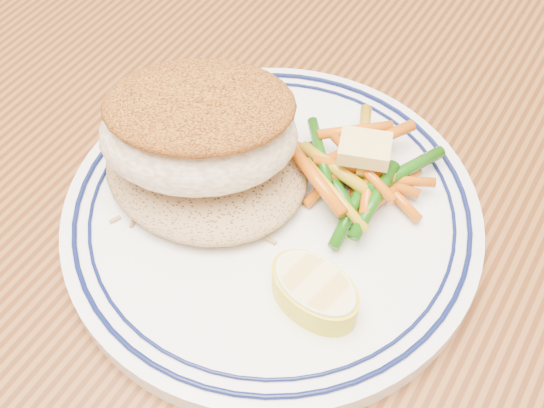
% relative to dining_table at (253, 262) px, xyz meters
% --- Properties ---
extents(dining_table, '(1.50, 0.90, 0.75)m').
position_rel_dining_table_xyz_m(dining_table, '(0.00, 0.00, 0.00)').
color(dining_table, '#4F280F').
rests_on(dining_table, ground).
extents(plate, '(0.25, 0.25, 0.02)m').
position_rel_dining_table_xyz_m(plate, '(0.03, -0.02, 0.11)').
color(plate, white).
rests_on(plate, dining_table).
extents(rice_pilaf, '(0.13, 0.11, 0.02)m').
position_rel_dining_table_xyz_m(rice_pilaf, '(-0.02, -0.02, 0.12)').
color(rice_pilaf, '#A68053').
rests_on(rice_pilaf, plate).
extents(fish_fillet, '(0.14, 0.13, 0.06)m').
position_rel_dining_table_xyz_m(fish_fillet, '(-0.02, -0.02, 0.16)').
color(fish_fillet, white).
rests_on(fish_fillet, rice_pilaf).
extents(vegetable_pile, '(0.09, 0.10, 0.03)m').
position_rel_dining_table_xyz_m(vegetable_pile, '(0.06, 0.02, 0.13)').
color(vegetable_pile, '#CC580A').
rests_on(vegetable_pile, plate).
extents(butter_pat, '(0.04, 0.03, 0.01)m').
position_rel_dining_table_xyz_m(butter_pat, '(0.07, 0.02, 0.14)').
color(butter_pat, '#E8CB71').
rests_on(butter_pat, vegetable_pile).
extents(lemon_wedge, '(0.06, 0.06, 0.02)m').
position_rel_dining_table_xyz_m(lemon_wedge, '(0.08, -0.06, 0.12)').
color(lemon_wedge, yellow).
rests_on(lemon_wedge, plate).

